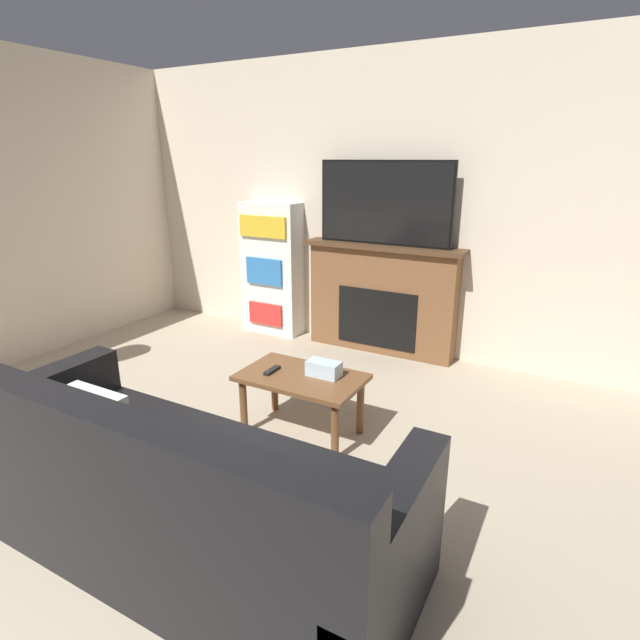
% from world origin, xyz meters
% --- Properties ---
extents(wall_back, '(6.53, 0.06, 2.70)m').
position_xyz_m(wall_back, '(0.00, 3.81, 1.35)').
color(wall_back, beige).
rests_on(wall_back, ground_plane).
extents(wall_side, '(0.06, 4.78, 2.70)m').
position_xyz_m(wall_side, '(-2.79, 1.89, 1.35)').
color(wall_side, beige).
rests_on(wall_side, ground_plane).
extents(fireplace, '(1.52, 0.28, 1.04)m').
position_xyz_m(fireplace, '(0.02, 3.67, 0.52)').
color(fireplace, brown).
rests_on(fireplace, ground_plane).
extents(tv, '(1.25, 0.03, 0.74)m').
position_xyz_m(tv, '(0.02, 3.65, 1.40)').
color(tv, black).
rests_on(tv, fireplace).
extents(couch, '(2.17, 0.86, 0.89)m').
position_xyz_m(couch, '(0.22, 0.78, 0.31)').
color(couch, black).
rests_on(couch, ground_plane).
extents(coffee_table, '(0.81, 0.49, 0.43)m').
position_xyz_m(coffee_table, '(0.15, 1.98, 0.36)').
color(coffee_table, brown).
rests_on(coffee_table, ground_plane).
extents(tissue_box, '(0.22, 0.12, 0.10)m').
position_xyz_m(tissue_box, '(0.28, 2.05, 0.48)').
color(tissue_box, silver).
rests_on(tissue_box, coffee_table).
extents(remote_control, '(0.04, 0.15, 0.02)m').
position_xyz_m(remote_control, '(-0.05, 1.93, 0.44)').
color(remote_control, black).
rests_on(remote_control, coffee_table).
extents(bookshelf, '(0.64, 0.29, 1.36)m').
position_xyz_m(bookshelf, '(-1.20, 3.65, 0.68)').
color(bookshelf, white).
rests_on(bookshelf, ground_plane).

